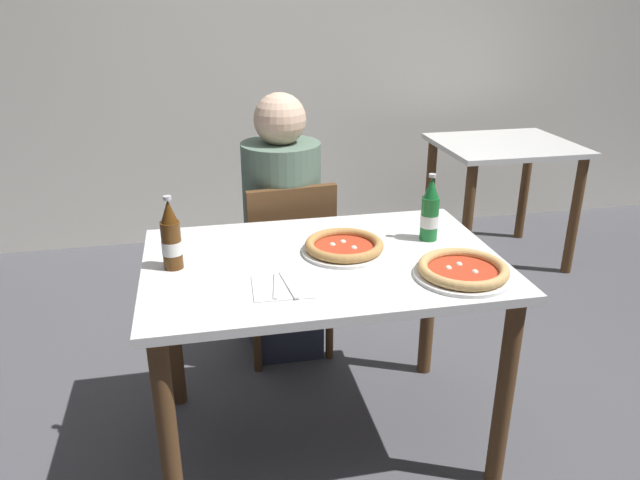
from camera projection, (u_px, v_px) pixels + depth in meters
The scene contains 11 objects.
ground_plane at pixel (323, 436), 2.34m from camera, with size 8.00×8.00×0.00m, color #4C4C51.
back_wall_tiled at pixel (251, 40), 3.84m from camera, with size 7.00×0.10×2.60m, color silver.
dining_table_main at pixel (323, 289), 2.10m from camera, with size 1.20×0.80×0.75m.
chair_behind_table at pixel (287, 260), 2.71m from camera, with size 0.44×0.44×0.85m.
diner_seated at pixel (283, 235), 2.71m from camera, with size 0.34×0.34×1.21m.
dining_table_background at pixel (503, 168), 3.69m from camera, with size 0.80×0.70×0.75m.
pizza_margherita_near at pixel (463, 270), 1.93m from camera, with size 0.31×0.31×0.04m.
pizza_marinara_far at pixel (344, 247), 2.10m from camera, with size 0.29×0.29×0.04m.
beer_bottle_left at pixel (171, 238), 1.96m from camera, with size 0.07×0.07×0.25m.
beer_bottle_center at pixel (430, 212), 2.18m from camera, with size 0.07×0.07×0.25m.
napkin_with_cutlery at pixel (282, 286), 1.86m from camera, with size 0.19×0.19×0.01m.
Camera 1 is at (-0.39, -1.84, 1.59)m, focal length 34.10 mm.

